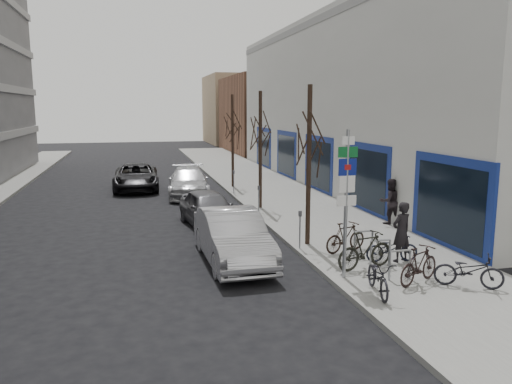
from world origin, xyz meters
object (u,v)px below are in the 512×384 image
highway_sign_pole (346,195)px  meter_back (234,180)px  tree_mid (260,122)px  pedestrian_near (401,232)px  bike_far_curb (469,268)px  meter_mid (259,197)px  tree_near (309,128)px  parked_car_back (189,182)px  bike_mid_curb (392,246)px  bike_rack (380,250)px  pedestrian_far (390,201)px  bike_near_left (378,274)px  bike_near_right (419,265)px  bike_far_inner (346,237)px  bike_mid_inner (365,250)px  parked_car_front (233,237)px  tree_far (232,119)px  parked_car_mid (209,209)px  lane_car (136,177)px  meter_front (300,226)px

highway_sign_pole → meter_back: 14.10m
tree_mid → pedestrian_near: bearing=-77.3°
bike_far_curb → meter_mid: bearing=48.6°
tree_near → parked_car_back: size_ratio=1.05×
bike_mid_curb → bike_rack: bearing=130.0°
highway_sign_pole → pedestrian_far: bearing=51.7°
bike_near_left → pedestrian_far: (4.08, 6.90, 0.40)m
meter_mid → pedestrian_near: size_ratio=0.69×
meter_mid → pedestrian_near: bearing=-71.7°
tree_near → bike_near_right: 5.80m
tree_near → bike_far_inner: tree_near is taller
bike_mid_curb → parked_car_back: bearing=25.9°
bike_mid_inner → parked_car_front: bearing=48.3°
tree_far → bike_near_left: 18.18m
parked_car_mid → pedestrian_far: bearing=-22.5°
lane_car → meter_front: bearing=-69.4°
bike_near_left → parked_car_mid: 9.27m
lane_car → parked_car_back: bearing=-44.8°
bike_far_inner → parked_car_mid: bearing=16.4°
bike_rack → bike_near_right: bearing=-78.1°
meter_back → pedestrian_far: 9.64m
meter_back → pedestrian_near: pedestrian_near is taller
bike_mid_curb → bike_mid_inner: bearing=119.5°
bike_far_inner → tree_near: bearing=16.1°
parked_car_front → tree_far: bearing=77.3°
tree_mid → meter_back: tree_mid is taller
meter_mid → tree_mid: bearing=73.3°
bike_mid_inner → parked_car_mid: parked_car_mid is taller
bike_near_left → parked_car_mid: size_ratio=0.40×
bike_near_right → parked_car_back: bearing=-11.2°
parked_car_front → bike_near_right: bearing=-40.1°
bike_mid_inner → bike_rack: bearing=-93.6°
meter_front → meter_back: 11.00m
bike_far_curb → parked_car_front: size_ratio=0.35×
tree_mid → meter_mid: bearing=-106.7°
tree_mid → pedestrian_far: (4.20, -4.45, -3.03)m
tree_mid → highway_sign_pole: bearing=-91.1°
meter_front → bike_mid_inner: 2.73m
tree_near → parked_car_mid: tree_near is taller
tree_near → lane_car: bearing=111.5°
parked_car_mid → lane_car: lane_car is taller
lane_car → tree_mid: bearing=-52.6°
tree_near → tree_far: same height
highway_sign_pole → meter_front: (-0.25, 3.01, -1.54)m
tree_mid → pedestrian_near: size_ratio=2.99×
meter_front → bike_mid_curb: bearing=-42.3°
parked_car_back → pedestrian_far: pedestrian_far is taller
bike_rack → bike_far_curb: size_ratio=1.32×
bike_mid_curb → bike_far_curb: bike_far_curb is taller
bike_rack → tree_near: 4.66m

